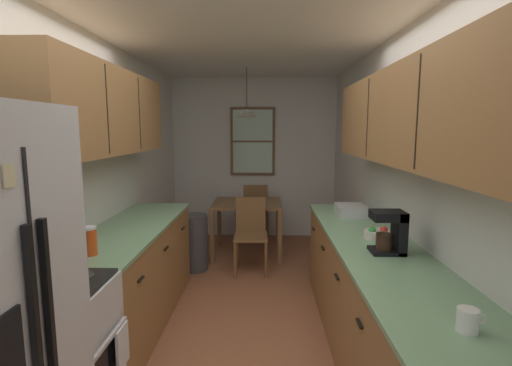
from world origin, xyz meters
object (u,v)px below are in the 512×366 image
dining_table (247,210)px  storage_canister (89,241)px  mug_by_coffeemaker (468,320)px  fruit_bowl (378,234)px  table_serving_bowl (252,201)px  stove_range (47,366)px  trash_bin (194,242)px  dining_chair_near (251,231)px  coffee_maker (392,231)px  dining_chair_far (255,209)px  microwave_over_range (6,144)px  dish_rack (351,210)px

dining_table → storage_canister: storage_canister is taller
mug_by_coffeemaker → fruit_bowl: size_ratio=0.59×
table_serving_bowl → storage_canister: bearing=-110.5°
storage_canister → dining_table: bearing=71.1°
stove_range → trash_bin: size_ratio=1.58×
dining_chair_near → coffee_maker: 2.31m
mug_by_coffeemaker → fruit_bowl: (0.03, 1.37, -0.01)m
dining_table → table_serving_bowl: 0.17m
dining_chair_near → fruit_bowl: bearing=-57.5°
storage_canister → stove_range: bearing=-89.4°
dining_chair_near → coffee_maker: coffee_maker is taller
dining_chair_near → table_serving_bowl: size_ratio=5.54×
coffee_maker → stove_range: bearing=-161.9°
dining_chair_far → fruit_bowl: 3.11m
fruit_bowl → mug_by_coffeemaker: bearing=-91.2°
dining_chair_near → stove_range: bearing=-110.6°
stove_range → dining_chair_near: (1.00, 2.66, 0.03)m
stove_range → dining_chair_far: bearing=75.5°
microwave_over_range → mug_by_coffeemaker: (2.13, -0.36, -0.72)m
dining_chair_near → fruit_bowl: (1.05, -1.64, 0.44)m
table_serving_bowl → coffee_maker: bearing=-67.9°
dining_chair_far → trash_bin: (-0.72, -1.25, -0.15)m
stove_range → dish_rack: size_ratio=3.24×
dining_chair_near → fruit_bowl: 2.00m
coffee_maker → dish_rack: (-0.01, 1.14, -0.10)m
trash_bin → mug_by_coffeemaker: (1.72, -3.03, 0.60)m
dining_chair_far → mug_by_coffeemaker: 4.42m
coffee_maker → trash_bin: bearing=131.0°
dining_table → table_serving_bowl: (0.06, -0.06, 0.14)m
fruit_bowl → dish_rack: bearing=92.0°
dish_rack → table_serving_bowl: size_ratio=2.09×
coffee_maker → microwave_over_range: bearing=-162.8°
microwave_over_range → coffee_maker: size_ratio=1.97×
dining_table → dish_rack: 1.87m
dining_table → fruit_bowl: fruit_bowl is taller
dining_chair_far → trash_bin: 1.45m
stove_range → dining_chair_far: (1.02, 3.92, 0.03)m
mug_by_coffeemaker → storage_canister: bearing=155.4°
stove_range → dining_table: (0.93, 3.29, 0.16)m
storage_canister → dish_rack: bearing=31.4°
trash_bin → table_serving_bowl: table_serving_bowl is taller
mug_by_coffeemaker → table_serving_bowl: bearing=106.0°
dining_chair_near → table_serving_bowl: 0.63m
microwave_over_range → fruit_bowl: 2.50m
fruit_bowl → table_serving_bowl: size_ratio=1.30×
dining_chair_far → dish_rack: 2.38m
dining_chair_near → mug_by_coffeemaker: 3.21m
storage_canister → table_serving_bowl: storage_canister is taller
trash_bin → storage_canister: bearing=-98.1°
storage_canister → mug_by_coffeemaker: storage_canister is taller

